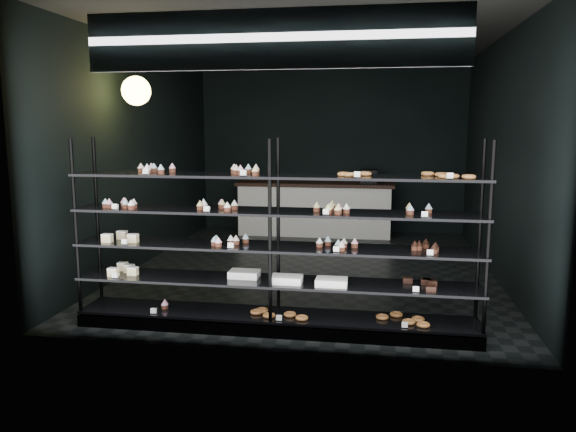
{
  "coord_description": "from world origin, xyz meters",
  "views": [
    {
      "loc": [
        0.92,
        -7.75,
        2.04
      ],
      "look_at": [
        -0.03,
        -1.9,
        1.07
      ],
      "focal_mm": 35.0,
      "sensor_mm": 36.0,
      "label": 1
    }
  ],
  "objects": [
    {
      "name": "signage",
      "position": [
        0.0,
        -2.93,
        2.75
      ],
      "size": [
        3.3,
        0.05,
        0.5
      ],
      "color": "#0C0F3E",
      "rests_on": "room"
    },
    {
      "name": "display_shelf",
      "position": [
        -0.1,
        -2.45,
        0.63
      ],
      "size": [
        4.0,
        0.5,
        1.91
      ],
      "color": "black",
      "rests_on": "room"
    },
    {
      "name": "pendant_lamp",
      "position": [
        -2.07,
        -1.06,
        2.45
      ],
      "size": [
        0.36,
        0.36,
        0.91
      ],
      "color": "black",
      "rests_on": "room"
    },
    {
      "name": "service_counter",
      "position": [
        -0.23,
        2.5,
        0.5
      ],
      "size": [
        2.89,
        0.65,
        1.23
      ],
      "color": "white",
      "rests_on": "room"
    },
    {
      "name": "room",
      "position": [
        0.0,
        0.0,
        1.6
      ],
      "size": [
        5.01,
        6.01,
        3.2
      ],
      "color": "black",
      "rests_on": "ground"
    }
  ]
}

